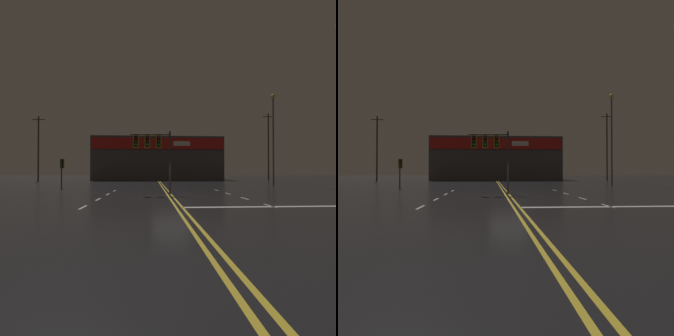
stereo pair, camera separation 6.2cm
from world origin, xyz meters
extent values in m
plane|color=black|center=(0.00, 0.00, 0.00)|extent=(200.00, 200.00, 0.00)
cube|color=gold|center=(-0.15, 0.00, 0.00)|extent=(0.12, 60.00, 0.01)
cube|color=gold|center=(0.15, 0.00, 0.00)|extent=(0.12, 60.00, 0.01)
cube|color=silver|center=(-4.61, -5.40, 0.00)|extent=(0.12, 1.40, 0.01)
cube|color=silver|center=(-4.61, -1.80, 0.00)|extent=(0.12, 1.40, 0.01)
cube|color=silver|center=(-4.61, 1.80, 0.00)|extent=(0.12, 1.40, 0.01)
cube|color=silver|center=(-4.61, 5.40, 0.00)|extent=(0.12, 1.40, 0.01)
cube|color=silver|center=(4.61, -5.40, 0.00)|extent=(0.12, 1.40, 0.01)
cube|color=silver|center=(4.61, -1.80, 0.00)|extent=(0.12, 1.40, 0.01)
cube|color=silver|center=(4.61, 1.80, 0.00)|extent=(0.12, 1.40, 0.01)
cube|color=silver|center=(4.61, 5.40, 0.00)|extent=(0.12, 1.40, 0.01)
cube|color=silver|center=(4.61, -5.74, 0.00)|extent=(8.84, 0.40, 0.01)
cylinder|color=#38383D|center=(0.08, 1.76, 2.40)|extent=(0.14, 0.14, 4.80)
cylinder|color=#38383D|center=(-1.43, 1.76, 4.55)|extent=(3.02, 0.10, 0.10)
cube|color=black|center=(-0.78, 1.76, 4.01)|extent=(0.28, 0.24, 0.84)
cube|color=gold|center=(-0.78, 1.76, 4.01)|extent=(0.42, 0.08, 0.99)
sphere|color=#500705|center=(-0.78, 1.60, 4.26)|extent=(0.17, 0.17, 0.17)
sphere|color=#543707|center=(-0.78, 1.60, 4.01)|extent=(0.17, 0.17, 0.17)
sphere|color=green|center=(-0.78, 1.60, 3.75)|extent=(0.17, 0.17, 0.17)
cube|color=black|center=(-1.64, 1.76, 4.01)|extent=(0.28, 0.24, 0.84)
cube|color=gold|center=(-1.64, 1.76, 4.01)|extent=(0.42, 0.08, 0.99)
sphere|color=#500705|center=(-1.64, 1.60, 4.26)|extent=(0.17, 0.17, 0.17)
sphere|color=#543707|center=(-1.64, 1.60, 4.01)|extent=(0.17, 0.17, 0.17)
sphere|color=green|center=(-1.64, 1.60, 3.75)|extent=(0.17, 0.17, 0.17)
cube|color=black|center=(-2.50, 1.76, 4.01)|extent=(0.28, 0.24, 0.84)
cube|color=gold|center=(-2.50, 1.76, 4.01)|extent=(0.42, 0.08, 0.99)
sphere|color=#500705|center=(-2.50, 1.60, 4.26)|extent=(0.17, 0.17, 0.17)
sphere|color=#543707|center=(-2.50, 1.60, 4.01)|extent=(0.17, 0.17, 0.17)
sphere|color=green|center=(-2.50, 1.60, 3.75)|extent=(0.17, 0.17, 0.17)
cylinder|color=#38383D|center=(-10.55, 9.34, 1.51)|extent=(0.13, 0.13, 3.01)
cube|color=black|center=(-10.55, 9.52, 2.54)|extent=(0.28, 0.24, 0.84)
cube|color=gold|center=(-10.55, 9.52, 2.54)|extent=(0.42, 0.08, 0.99)
sphere|color=#500705|center=(-10.55, 9.36, 2.79)|extent=(0.17, 0.17, 0.17)
sphere|color=#543707|center=(-10.55, 9.36, 2.54)|extent=(0.17, 0.17, 0.17)
sphere|color=green|center=(-10.55, 9.36, 2.29)|extent=(0.17, 0.17, 0.17)
cylinder|color=#59595E|center=(13.64, 13.05, 5.42)|extent=(0.20, 0.20, 10.84)
sphere|color=#F4C666|center=(13.64, 13.05, 11.01)|extent=(0.56, 0.56, 0.56)
cube|color=#4C4C51|center=(0.00, 36.98, 4.30)|extent=(25.75, 10.00, 8.60)
cube|color=red|center=(0.00, 31.88, 7.10)|extent=(25.23, 0.20, 2.15)
cube|color=white|center=(4.51, 31.83, 7.10)|extent=(3.20, 0.16, 0.90)
cylinder|color=#4C3828|center=(-21.77, 30.53, 5.87)|extent=(0.26, 0.26, 11.74)
cube|color=#4C3828|center=(-21.77, 30.53, 11.14)|extent=(2.20, 0.12, 0.12)
cylinder|color=#4C3828|center=(21.04, 30.53, 6.41)|extent=(0.26, 0.26, 12.83)
cube|color=#4C3828|center=(21.04, 30.53, 12.23)|extent=(2.20, 0.12, 0.12)
camera|label=1|loc=(-1.33, -18.17, 1.72)|focal=28.00mm
camera|label=2|loc=(-1.27, -18.18, 1.72)|focal=28.00mm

